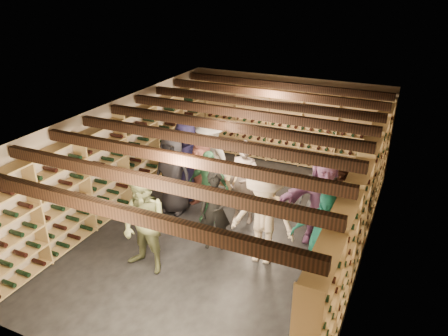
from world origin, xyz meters
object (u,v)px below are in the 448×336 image
object	(u,v)px
person_8	(343,200)
crate_stack_left	(230,187)
person_0	(173,174)
person_11	(323,200)
person_5	(202,174)
crate_stack_right	(264,193)
person_6	(186,160)
person_2	(145,226)
person_7	(244,183)
person_1	(215,210)
person_10	(209,186)
crate_loose	(268,201)
person_3	(263,218)
person_4	(322,241)
person_12	(319,191)
person_9	(209,158)

from	to	relation	value
person_8	crate_stack_left	bearing A→B (deg)	170.06
person_0	person_11	size ratio (longest dim) A/B	0.98
person_5	person_8	xyz separation A→B (m)	(3.11, 0.14, -0.01)
crate_stack_right	person_6	xyz separation A→B (m)	(-1.73, -0.61, 0.76)
crate_stack_left	person_2	xyz separation A→B (m)	(-0.20, -3.17, 0.66)
person_5	crate_stack_left	bearing A→B (deg)	67.17
crate_stack_left	person_5	xyz separation A→B (m)	(-0.40, -0.65, 0.53)
person_7	person_11	size ratio (longest dim) A/B	0.98
person_1	person_10	bearing A→B (deg)	103.73
crate_stack_left	crate_stack_right	size ratio (longest dim) A/B	1.12
crate_loose	person_3	bearing A→B (deg)	-73.86
person_6	person_5	bearing A→B (deg)	-7.64
person_11	crate_stack_left	bearing A→B (deg)	138.22
crate_loose	person_5	size ratio (longest dim) A/B	0.32
crate_loose	person_5	world-z (taller)	person_5
person_2	person_10	bearing A→B (deg)	91.16
crate_stack_right	person_2	distance (m)	3.59
person_4	person_6	world-z (taller)	person_6
person_6	person_12	xyz separation A→B (m)	(3.11, 0.06, -0.16)
person_5	person_9	xyz separation A→B (m)	(-0.09, 0.58, 0.17)
crate_loose	person_1	distance (m)	2.18
crate_loose	person_6	world-z (taller)	person_6
person_8	person_10	world-z (taller)	person_10
person_7	person_1	bearing A→B (deg)	-98.76
person_4	person_5	bearing A→B (deg)	152.79
person_5	person_8	world-z (taller)	person_5
person_5	person_12	distance (m)	2.61
person_0	person_1	xyz separation A→B (m)	(1.46, -0.88, -0.09)
crate_stack_right	person_7	distance (m)	1.29
person_2	person_12	bearing A→B (deg)	57.46
crate_loose	person_4	size ratio (longest dim) A/B	0.27
person_4	person_10	xyz separation A→B (m)	(-2.68, 1.19, -0.12)
person_12	crate_loose	bearing A→B (deg)	157.18
crate_stack_left	person_4	world-z (taller)	person_4
person_0	person_11	distance (m)	3.25
person_4	person_11	xyz separation A→B (m)	(-0.32, 1.40, -0.01)
crate_stack_left	person_12	bearing A→B (deg)	-9.14
crate_stack_right	person_3	world-z (taller)	person_3
person_3	person_2	bearing A→B (deg)	-150.76
person_0	person_2	distance (m)	2.13
person_7	person_0	bearing A→B (deg)	-173.14
person_3	person_12	xyz separation A→B (m)	(0.61, 1.70, -0.14)
crate_stack_left	person_6	bearing A→B (deg)	-155.89
person_10	person_12	distance (m)	2.31
person_8	crate_stack_right	bearing A→B (deg)	160.36
person_1	person_5	xyz separation A→B (m)	(-1.00, 1.37, -0.03)
person_2	person_7	bearing A→B (deg)	76.09
crate_stack_right	person_12	size ratio (longest dim) A/B	0.34
person_6	person_8	distance (m)	3.64
crate_stack_right	person_7	bearing A→B (deg)	-94.75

